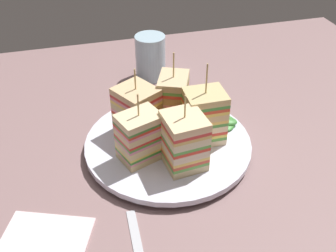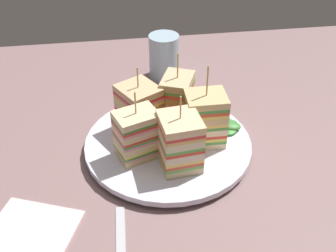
# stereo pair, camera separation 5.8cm
# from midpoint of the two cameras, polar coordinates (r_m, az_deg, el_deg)

# --- Properties ---
(ground_plane) EXTENTS (1.14, 0.88, 0.02)m
(ground_plane) POSITION_cam_midpoint_polar(r_m,az_deg,el_deg) (0.67, -2.51, -3.99)
(ground_plane) COLOR gray
(plate) EXTENTS (0.27, 0.27, 0.02)m
(plate) POSITION_cam_midpoint_polar(r_m,az_deg,el_deg) (0.65, -2.55, -2.68)
(plate) COLOR white
(plate) RESTS_ON ground_plane
(sandwich_wedge_0) EXTENTS (0.06, 0.05, 0.14)m
(sandwich_wedge_0) POSITION_cam_midpoint_polar(r_m,az_deg,el_deg) (0.63, 2.48, 1.27)
(sandwich_wedge_0) COLOR beige
(sandwich_wedge_0) RESTS_ON plate
(sandwich_wedge_1) EXTENTS (0.07, 0.08, 0.13)m
(sandwich_wedge_1) POSITION_cam_midpoint_polar(r_m,az_deg,el_deg) (0.67, -1.74, 3.66)
(sandwich_wedge_1) COLOR beige
(sandwich_wedge_1) RESTS_ON plate
(sandwich_wedge_2) EXTENTS (0.08, 0.08, 0.12)m
(sandwich_wedge_2) POSITION_cam_midpoint_polar(r_m,az_deg,el_deg) (0.65, -6.97, 2.07)
(sandwich_wedge_2) COLOR #DEBD86
(sandwich_wedge_2) RESTS_ON plate
(sandwich_wedge_3) EXTENTS (0.07, 0.06, 0.11)m
(sandwich_wedge_3) POSITION_cam_midpoint_polar(r_m,az_deg,el_deg) (0.60, -6.77, -1.64)
(sandwich_wedge_3) COLOR #DEC088
(sandwich_wedge_3) RESTS_ON plate
(sandwich_wedge_4) EXTENTS (0.06, 0.07, 0.12)m
(sandwich_wedge_4) POSITION_cam_midpoint_polar(r_m,az_deg,el_deg) (0.58, -0.59, -2.21)
(sandwich_wedge_4) COLOR #D6BE88
(sandwich_wedge_4) RESTS_ON plate
(chip_pile) EXTENTS (0.06, 0.06, 0.03)m
(chip_pile) POSITION_cam_midpoint_polar(r_m,az_deg,el_deg) (0.63, -3.10, -2.04)
(chip_pile) COLOR #E9C77A
(chip_pile) RESTS_ON plate
(salad_garnish) EXTENTS (0.07, 0.06, 0.01)m
(salad_garnish) POSITION_cam_midpoint_polar(r_m,az_deg,el_deg) (0.68, 4.74, 0.59)
(salad_garnish) COLOR #398935
(salad_garnish) RESTS_ON plate
(napkin) EXTENTS (0.15, 0.14, 0.01)m
(napkin) POSITION_cam_midpoint_polar(r_m,az_deg,el_deg) (0.56, -20.64, -16.07)
(napkin) COLOR white
(napkin) RESTS_ON ground_plane
(drinking_glass) EXTENTS (0.06, 0.06, 0.09)m
(drinking_glass) POSITION_cam_midpoint_polar(r_m,az_deg,el_deg) (0.84, -4.50, 9.27)
(drinking_glass) COLOR #AAC9DC
(drinking_glass) RESTS_ON ground_plane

